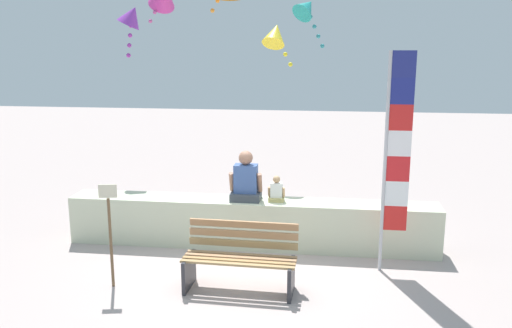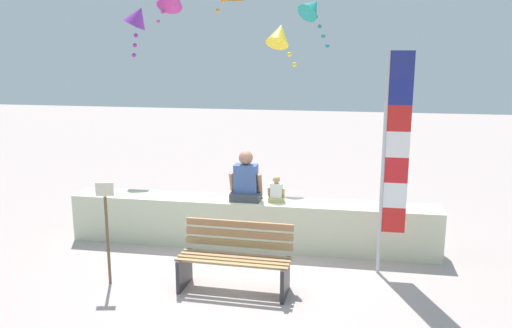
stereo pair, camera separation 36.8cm
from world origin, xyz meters
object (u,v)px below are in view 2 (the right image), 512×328
at_px(park_bench, 235,260).
at_px(kite_purple, 138,17).
at_px(person_child, 276,191).
at_px(kite_yellow, 280,35).
at_px(sign_post, 107,225).
at_px(kite_teal, 312,8).
at_px(flag_banner, 392,153).
at_px(person_adult, 246,181).

height_order(park_bench, kite_purple, kite_purple).
bearing_deg(kite_purple, person_child, -30.83).
distance_m(kite_yellow, sign_post, 4.73).
xyz_separation_m(kite_teal, kite_yellow, (-0.54, -0.64, -0.50)).
relative_size(flag_banner, kite_purple, 3.10).
xyz_separation_m(kite_purple, kite_teal, (3.25, 0.64, 0.17)).
distance_m(kite_purple, sign_post, 4.64).
relative_size(kite_teal, sign_post, 0.72).
bearing_deg(park_bench, kite_purple, 127.76).
relative_size(park_bench, sign_post, 1.06).
xyz_separation_m(park_bench, person_adult, (-0.17, 1.60, 0.68)).
bearing_deg(person_adult, flag_banner, -18.10).
relative_size(kite_purple, kite_teal, 0.98).
bearing_deg(kite_yellow, park_bench, -92.11).
relative_size(person_child, sign_post, 0.29).
relative_size(person_child, kite_teal, 0.40).
bearing_deg(person_adult, kite_teal, 70.86).
height_order(flag_banner, kite_purple, kite_purple).
xyz_separation_m(park_bench, kite_teal, (0.66, 3.98, 3.51)).
height_order(flag_banner, kite_yellow, kite_yellow).
xyz_separation_m(person_child, kite_yellow, (-0.21, 1.74, 2.48)).
relative_size(person_adult, kite_purple, 0.80).
xyz_separation_m(person_child, sign_post, (-2.07, -1.77, -0.10)).
xyz_separation_m(kite_purple, kite_yellow, (2.72, -0.01, -0.34)).
height_order(person_child, kite_purple, kite_purple).
distance_m(park_bench, kite_purple, 5.40).
distance_m(kite_purple, kite_teal, 3.32).
relative_size(person_adult, person_child, 1.94).
bearing_deg(kite_purple, park_bench, -52.24).
distance_m(person_adult, kite_purple, 4.00).
relative_size(kite_teal, kite_yellow, 1.20).
relative_size(flag_banner, kite_teal, 3.04).
bearing_deg(kite_yellow, flag_banner, -52.06).
bearing_deg(kite_purple, sign_post, -76.29).
bearing_deg(person_adult, kite_purple, 144.28).
height_order(person_child, flag_banner, flag_banner).
bearing_deg(kite_purple, kite_teal, 11.09).
bearing_deg(kite_teal, flag_banner, -66.04).
distance_m(person_adult, person_child, 0.52).
bearing_deg(kite_teal, kite_purple, -168.91).
xyz_separation_m(person_adult, person_child, (0.50, 0.00, -0.15)).
bearing_deg(kite_purple, kite_yellow, -0.15).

